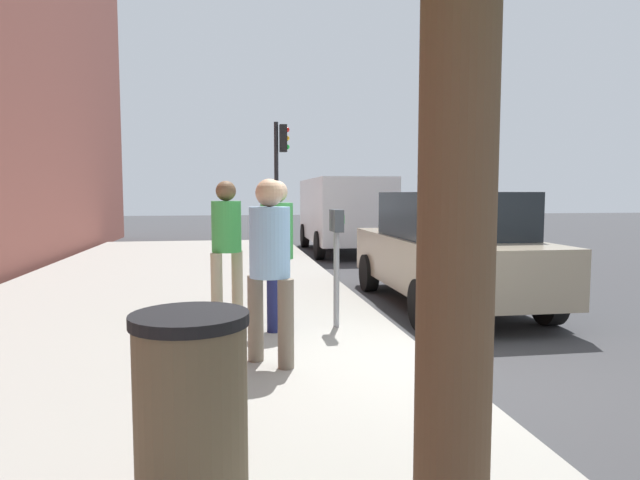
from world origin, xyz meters
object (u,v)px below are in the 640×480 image
(pedestrian_at_meter, at_px, (277,242))
(pedestrian_bystander, at_px, (270,257))
(parking_officer, at_px, (227,237))
(parking_meter, at_px, (337,243))
(parked_sedan_near, at_px, (448,249))
(trash_bin, at_px, (191,412))
(traffic_signal, at_px, (280,164))
(parked_van_far, at_px, (343,210))

(pedestrian_at_meter, relative_size, pedestrian_bystander, 1.01)
(parking_officer, bearing_deg, parking_meter, 9.93)
(parked_sedan_near, height_order, trash_bin, parked_sedan_near)
(parking_meter, xyz_separation_m, traffic_signal, (9.15, -0.16, 1.41))
(traffic_signal, relative_size, trash_bin, 3.56)
(parked_sedan_near, bearing_deg, trash_bin, 146.15)
(parking_meter, bearing_deg, traffic_signal, -1.01)
(parking_officer, height_order, trash_bin, parking_officer)
(pedestrian_bystander, xyz_separation_m, parking_officer, (2.18, 0.41, 0.02))
(parking_meter, bearing_deg, pedestrian_at_meter, 85.05)
(traffic_signal, bearing_deg, parking_meter, 178.99)
(trash_bin, bearing_deg, pedestrian_bystander, -13.73)
(pedestrian_at_meter, xyz_separation_m, traffic_signal, (9.09, -0.87, 1.40))
(pedestrian_at_meter, bearing_deg, parking_officer, 145.30)
(parking_meter, xyz_separation_m, parked_sedan_near, (1.62, -2.07, -0.27))
(pedestrian_bystander, xyz_separation_m, parked_sedan_near, (2.94, -2.96, -0.27))
(parked_sedan_near, xyz_separation_m, trash_bin, (-5.25, 3.52, -0.24))
(parking_officer, relative_size, traffic_signal, 0.49)
(traffic_signal, xyz_separation_m, trash_bin, (-12.77, 1.61, -1.92))
(parked_van_far, bearing_deg, trash_bin, 165.07)
(parking_officer, bearing_deg, pedestrian_at_meter, -10.02)
(parking_meter, height_order, traffic_signal, traffic_signal)
(pedestrian_at_meter, relative_size, traffic_signal, 0.49)
(parking_officer, relative_size, parked_sedan_near, 0.40)
(pedestrian_bystander, height_order, parking_officer, parking_officer)
(parking_meter, xyz_separation_m, pedestrian_bystander, (-1.32, 0.89, 0.00))
(parking_meter, relative_size, traffic_signal, 0.39)
(pedestrian_bystander, height_order, parked_sedan_near, pedestrian_bystander)
(parked_van_far, xyz_separation_m, trash_bin, (-13.19, 3.52, -0.60))
(traffic_signal, bearing_deg, pedestrian_at_meter, 174.56)
(pedestrian_at_meter, distance_m, trash_bin, 3.79)
(parking_officer, xyz_separation_m, trash_bin, (-4.48, 0.16, -0.53))
(parked_van_far, bearing_deg, parked_sedan_near, 180.00)
(parking_officer, bearing_deg, traffic_signal, 123.59)
(parking_meter, height_order, trash_bin, parking_meter)
(trash_bin, bearing_deg, traffic_signal, -7.19)
(parked_van_far, bearing_deg, pedestrian_bystander, 164.81)
(parking_officer, relative_size, parked_van_far, 0.34)
(parking_meter, height_order, pedestrian_at_meter, pedestrian_at_meter)
(pedestrian_bystander, distance_m, parked_sedan_near, 4.18)
(pedestrian_at_meter, height_order, trash_bin, pedestrian_at_meter)
(parking_officer, relative_size, trash_bin, 1.75)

